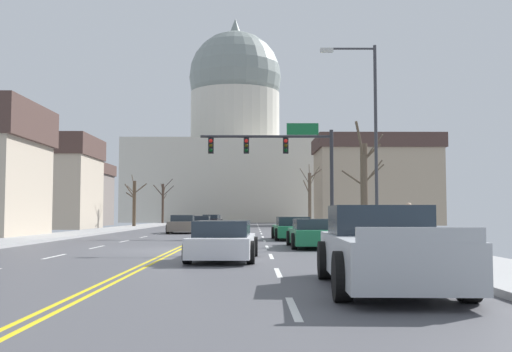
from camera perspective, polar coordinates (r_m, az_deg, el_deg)
ground at (r=22.67m, az=-7.74°, el=-7.07°), size 20.00×180.00×0.20m
signal_gantry at (r=35.00m, az=2.71°, el=2.14°), size 7.91×0.41×6.62m
street_lamp_right at (r=25.83m, az=10.86°, el=4.84°), size 2.44×0.24×8.53m
capitol_building at (r=97.19m, az=-2.05°, el=2.68°), size 33.44×21.07×33.94m
sedan_near_00 at (r=31.27m, az=3.57°, el=-5.15°), size 2.16×4.41×1.20m
sedan_near_01 at (r=24.20m, az=5.55°, el=-5.59°), size 1.99×4.54×1.17m
sedan_near_02 at (r=17.70m, az=-3.19°, el=-6.34°), size 2.10×4.66×1.17m
pickup_truck_near_03 at (r=11.36m, az=12.31°, el=-7.03°), size 2.40×5.46×1.55m
sedan_oncoming_00 at (r=41.67m, az=-7.15°, el=-4.69°), size 2.05×4.32×1.27m
sedan_oncoming_01 at (r=53.15m, az=-5.43°, el=-4.53°), size 2.08×4.37×1.15m
sedan_oncoming_02 at (r=63.20m, az=-4.39°, el=-4.34°), size 2.13×4.53×1.24m
sedan_oncoming_03 at (r=76.00m, az=-4.07°, el=-4.25°), size 1.97×4.67×1.16m
flank_building_00 at (r=56.58m, az=-19.64°, el=-0.55°), size 8.76×7.96×8.33m
flank_building_01 at (r=68.21m, az=-18.39°, el=-1.65°), size 9.85×10.31×6.96m
flank_building_03 at (r=72.19m, az=11.50°, el=-0.42°), size 14.48×9.80×10.55m
bare_tree_00 at (r=27.90m, az=10.43°, el=-1.03°), size 1.79×2.29×5.44m
bare_tree_01 at (r=58.74m, az=-11.71°, el=-2.48°), size 2.23×2.22×4.96m
bare_tree_02 at (r=56.08m, az=5.23°, el=-2.05°), size 2.17×2.21×6.01m
bare_tree_03 at (r=75.82m, az=-9.00°, el=-2.42°), size 2.51×1.87×5.66m
pedestrian_00 at (r=24.16m, az=14.60°, el=-4.28°), size 0.35×0.34×1.67m
pedestrian_01 at (r=31.47m, az=8.92°, el=-4.19°), size 0.35×0.34×1.66m
bicycle_parked at (r=26.69m, az=12.42°, el=-5.49°), size 0.12×1.77×0.85m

